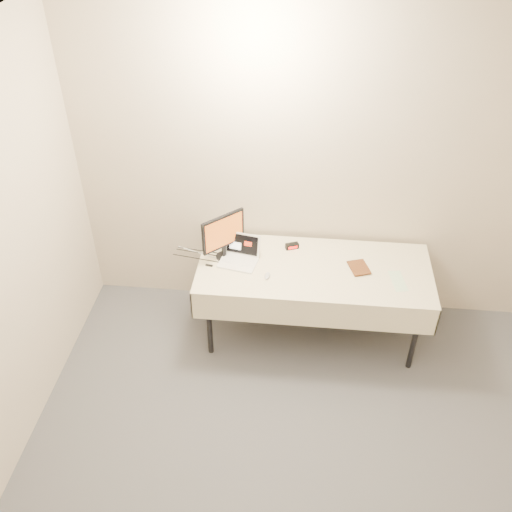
# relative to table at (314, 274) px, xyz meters

# --- Properties ---
(back_wall) EXTENTS (4.00, 0.10, 2.70)m
(back_wall) POSITION_rel_table_xyz_m (0.00, 0.45, 0.67)
(back_wall) COLOR beige
(back_wall) RESTS_ON ground
(table) EXTENTS (1.86, 0.81, 0.74)m
(table) POSITION_rel_table_xyz_m (0.00, 0.00, 0.00)
(table) COLOR black
(table) RESTS_ON ground
(laptop) EXTENTS (0.34, 0.30, 0.20)m
(laptop) POSITION_rel_table_xyz_m (-0.60, 0.04, 0.11)
(laptop) COLOR white
(laptop) RESTS_ON table
(monitor) EXTENTS (0.30, 0.29, 0.40)m
(monitor) POSITION_rel_table_xyz_m (-0.74, 0.07, 0.30)
(monitor) COLOR black
(monitor) RESTS_ON table
(book) EXTENTS (0.14, 0.06, 0.19)m
(book) POSITION_rel_table_xyz_m (0.28, -0.00, 0.16)
(book) COLOR brown
(book) RESTS_ON table
(alarm_clock) EXTENTS (0.12, 0.08, 0.05)m
(alarm_clock) POSITION_rel_table_xyz_m (-0.19, 0.24, 0.08)
(alarm_clock) COLOR black
(alarm_clock) RESTS_ON table
(clicker) EXTENTS (0.05, 0.09, 0.02)m
(clicker) POSITION_rel_table_xyz_m (-0.37, -0.15, 0.07)
(clicker) COLOR #B7B7B9
(clicker) RESTS_ON table
(paper_form) EXTENTS (0.14, 0.26, 0.00)m
(paper_form) POSITION_rel_table_xyz_m (0.65, -0.10, 0.06)
(paper_form) COLOR #C6ECBB
(paper_form) RESTS_ON table
(usb_dongle) EXTENTS (0.06, 0.03, 0.01)m
(usb_dongle) POSITION_rel_table_xyz_m (-0.84, -0.06, 0.07)
(usb_dongle) COLOR black
(usb_dongle) RESTS_ON table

